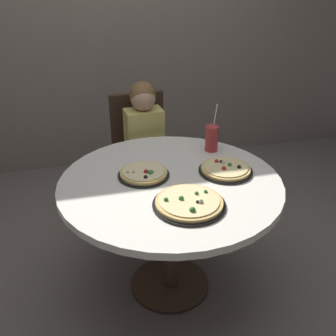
{
  "coord_description": "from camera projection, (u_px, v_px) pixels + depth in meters",
  "views": [
    {
      "loc": [
        -0.46,
        -1.81,
        1.8
      ],
      "look_at": [
        0.0,
        0.05,
        0.8
      ],
      "focal_mm": 42.52,
      "sensor_mm": 36.0,
      "label": 1
    }
  ],
  "objects": [
    {
      "name": "wall_with_window",
      "position": [
        118.0,
        6.0,
        3.43
      ],
      "size": [
        5.2,
        0.14,
        2.9
      ],
      "color": "gray",
      "rests_on": "ground_plane"
    },
    {
      "name": "ground_plane",
      "position": [
        170.0,
        284.0,
        2.49
      ],
      "size": [
        8.0,
        8.0,
        0.0
      ],
      "primitive_type": "plane",
      "color": "slate"
    },
    {
      "name": "soda_cup",
      "position": [
        212.0,
        138.0,
        2.44
      ],
      "size": [
        0.08,
        0.08,
        0.31
      ],
      "color": "#B73333",
      "rests_on": "dining_table"
    },
    {
      "name": "pizza_pepperoni",
      "position": [
        226.0,
        169.0,
        2.22
      ],
      "size": [
        0.3,
        0.3,
        0.05
      ],
      "color": "black",
      "rests_on": "dining_table"
    },
    {
      "name": "diner_child",
      "position": [
        148.0,
        167.0,
        2.86
      ],
      "size": [
        0.28,
        0.42,
        1.08
      ],
      "color": "#3F4766",
      "rests_on": "ground_plane"
    },
    {
      "name": "pizza_cheese",
      "position": [
        189.0,
        203.0,
        1.91
      ],
      "size": [
        0.36,
        0.36,
        0.05
      ],
      "color": "black",
      "rests_on": "dining_table"
    },
    {
      "name": "dining_table",
      "position": [
        170.0,
        196.0,
        2.19
      ],
      "size": [
        1.21,
        1.21,
        0.75
      ],
      "color": "silver",
      "rests_on": "ground_plane"
    },
    {
      "name": "chair_wooden",
      "position": [
        141.0,
        151.0,
        2.99
      ],
      "size": [
        0.43,
        0.43,
        0.95
      ],
      "color": "#382619",
      "rests_on": "ground_plane"
    },
    {
      "name": "pizza_veggie",
      "position": [
        144.0,
        173.0,
        2.18
      ],
      "size": [
        0.28,
        0.28,
        0.05
      ],
      "color": "black",
      "rests_on": "dining_table"
    }
  ]
}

